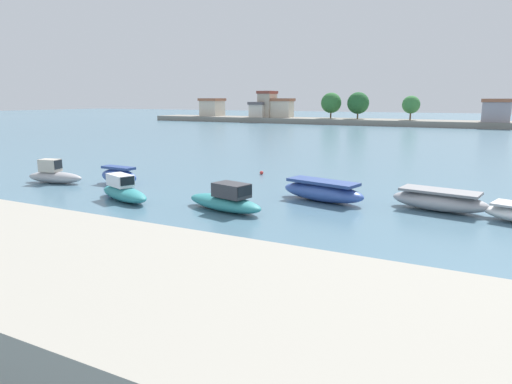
# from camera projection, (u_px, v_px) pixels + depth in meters

# --- Properties ---
(moored_boat_1) EXTENTS (4.49, 2.10, 1.70)m
(moored_boat_1) POSITION_uv_depth(u_px,v_px,m) (54.00, 175.00, 32.22)
(moored_boat_1) COLOR #9E9EA3
(moored_boat_1) RESTS_ON ground
(moored_boat_2) EXTENTS (3.27, 1.17, 1.25)m
(moored_boat_2) POSITION_uv_depth(u_px,v_px,m) (119.00, 176.00, 31.81)
(moored_boat_2) COLOR #3856A8
(moored_boat_2) RESTS_ON ground
(moored_boat_3) EXTENTS (4.98, 3.06, 1.51)m
(moored_boat_3) POSITION_uv_depth(u_px,v_px,m) (124.00, 191.00, 26.73)
(moored_boat_3) COLOR teal
(moored_boat_3) RESTS_ON ground
(moored_boat_4) EXTENTS (5.25, 2.67, 1.55)m
(moored_boat_4) POSITION_uv_depth(u_px,v_px,m) (226.00, 200.00, 24.20)
(moored_boat_4) COLOR teal
(moored_boat_4) RESTS_ON ground
(moored_boat_5) EXTENTS (5.55, 2.84, 1.23)m
(moored_boat_5) POSITION_uv_depth(u_px,v_px,m) (323.00, 191.00, 26.50)
(moored_boat_5) COLOR #3856A8
(moored_boat_5) RESTS_ON ground
(moored_boat_6) EXTENTS (5.23, 2.66, 1.13)m
(moored_boat_6) POSITION_uv_depth(u_px,v_px,m) (439.00, 201.00, 24.24)
(moored_boat_6) COLOR #9E9EA3
(moored_boat_6) RESTS_ON ground
(mooring_buoy_1) EXTENTS (0.29, 0.29, 0.29)m
(mooring_buoy_1) POSITION_uv_depth(u_px,v_px,m) (262.00, 173.00, 35.91)
(mooring_buoy_1) COLOR red
(mooring_buoy_1) RESTS_ON ground
(distant_shoreline) EXTENTS (122.18, 10.09, 7.94)m
(distant_shoreline) POSITION_uv_depth(u_px,v_px,m) (368.00, 116.00, 105.55)
(distant_shoreline) COLOR gray
(distant_shoreline) RESTS_ON ground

